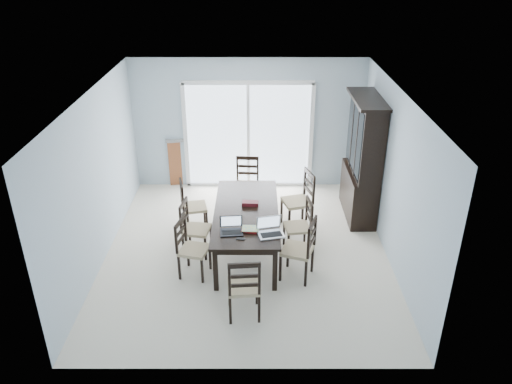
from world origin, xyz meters
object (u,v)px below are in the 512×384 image
(china_hutch, at_px, (363,160))
(chair_left_far, at_px, (189,201))
(chair_end_near, at_px, (244,282))
(hot_tub, at_px, (210,145))
(laptop_silver, at_px, (271,232))
(chair_end_far, at_px, (247,177))
(chair_left_near, at_px, (188,242))
(chair_right_mid, at_px, (303,220))
(laptop_dark, at_px, (232,230))
(chair_left_mid, at_px, (191,222))
(cell_phone, at_px, (241,239))
(game_box, at_px, (250,203))
(dining_table, at_px, (246,215))
(chair_right_near, at_px, (304,243))
(chair_right_far, at_px, (302,194))

(china_hutch, bearing_deg, chair_left_far, -169.35)
(chair_end_near, bearing_deg, hot_tub, 95.05)
(china_hutch, height_order, laptop_silver, china_hutch)
(chair_end_far, bearing_deg, chair_left_near, 73.38)
(chair_left_near, relative_size, chair_end_near, 0.95)
(chair_right_mid, bearing_deg, laptop_dark, 115.33)
(chair_left_mid, relative_size, cell_phone, 8.47)
(chair_right_mid, distance_m, hot_tub, 3.82)
(laptop_dark, height_order, game_box, laptop_dark)
(chair_end_near, distance_m, laptop_dark, 0.99)
(dining_table, bearing_deg, chair_left_mid, -178.38)
(dining_table, height_order, chair_left_mid, chair_left_mid)
(laptop_dark, bearing_deg, chair_right_mid, 28.75)
(dining_table, relative_size, chair_right_near, 1.94)
(chair_right_near, distance_m, chair_end_far, 2.43)
(chair_left_near, xyz_separation_m, chair_left_mid, (-0.03, 0.57, -0.00))
(chair_end_far, distance_m, hot_tub, 2.08)
(chair_left_near, bearing_deg, hot_tub, -165.59)
(dining_table, xyz_separation_m, cell_phone, (-0.06, -0.83, 0.08))
(dining_table, xyz_separation_m, chair_left_far, (-0.99, 0.68, -0.11))
(chair_right_near, bearing_deg, chair_left_near, 106.40)
(laptop_silver, distance_m, hot_tub, 4.37)
(cell_phone, bearing_deg, chair_left_mid, 140.17)
(chair_right_mid, height_order, laptop_silver, chair_right_mid)
(chair_right_far, bearing_deg, laptop_dark, 125.87)
(chair_left_near, xyz_separation_m, chair_end_far, (0.84, 2.17, 0.04))
(chair_right_near, distance_m, hot_tub, 4.50)
(chair_right_mid, xyz_separation_m, laptop_dark, (-1.10, -0.74, 0.26))
(chair_end_far, height_order, laptop_dark, chair_end_far)
(china_hutch, bearing_deg, laptop_silver, -129.94)
(chair_left_far, bearing_deg, hot_tub, 164.95)
(chair_right_mid, relative_size, laptop_dark, 2.96)
(dining_table, bearing_deg, chair_end_far, 90.50)
(hot_tub, bearing_deg, cell_phone, -79.40)
(chair_right_far, relative_size, chair_end_far, 1.06)
(chair_left_far, bearing_deg, chair_right_mid, 59.64)
(chair_left_near, bearing_deg, chair_end_far, 173.05)
(chair_end_far, height_order, game_box, chair_end_far)
(cell_phone, height_order, hot_tub, hot_tub)
(chair_left_far, height_order, hot_tub, chair_left_far)
(laptop_dark, bearing_deg, hot_tub, 94.12)
(game_box, bearing_deg, laptop_silver, -71.28)
(chair_left_near, distance_m, chair_left_mid, 0.58)
(chair_end_near, bearing_deg, china_hutch, 50.09)
(chair_left_mid, height_order, cell_phone, chair_left_mid)
(chair_right_mid, bearing_deg, china_hutch, -52.21)
(laptop_silver, xyz_separation_m, cell_phone, (-0.43, -0.11, -0.05))
(dining_table, relative_size, chair_left_mid, 2.09)
(laptop_dark, bearing_deg, cell_phone, -56.98)
(chair_right_near, xyz_separation_m, game_box, (-0.79, 0.89, 0.18))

